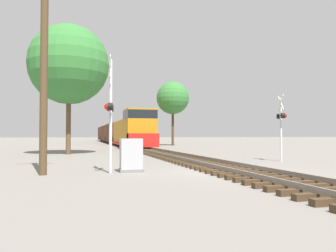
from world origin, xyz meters
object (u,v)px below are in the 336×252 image
crossing_signal_far (281,120)px  tree_mid_background (173,98)px  utility_pole (44,53)px  freight_train (115,133)px  crossing_signal_near (110,109)px  relay_cabinet (131,155)px  tree_far_right (69,65)px

crossing_signal_far → tree_mid_background: size_ratio=0.42×
utility_pole → crossing_signal_far: bearing=15.1°
freight_train → crossing_signal_far: 42.68m
tree_mid_background → freight_train: bearing=116.0°
crossing_signal_far → utility_pole: (-12.56, -3.38, 2.27)m
freight_train → crossing_signal_near: (-4.86, -45.77, 0.73)m
freight_train → tree_mid_background: bearing=-64.0°
freight_train → relay_cabinet: size_ratio=42.42×
freight_train → crossing_signal_near: size_ratio=12.47×
crossing_signal_far → relay_cabinet: (-9.20, -3.18, -1.67)m
crossing_signal_near → crossing_signal_far: size_ratio=1.21×
freight_train → tree_mid_background: tree_mid_background is taller
relay_cabinet → utility_pole: 5.19m
crossing_signal_far → tree_far_right: bearing=65.5°
crossing_signal_near → tree_far_right: (-2.02, 13.47, 4.47)m
freight_train → relay_cabinet: freight_train is taller
utility_pole → tree_far_right: 13.66m
freight_train → tree_far_right: (-6.88, -32.30, 5.20)m
crossing_signal_near → crossing_signal_far: 10.64m
crossing_signal_far → tree_mid_background: 28.79m
crossing_signal_near → utility_pole: size_ratio=0.51×
crossing_signal_near → tree_far_right: size_ratio=0.46×
tree_far_right → relay_cabinet: bearing=-77.7°
utility_pole → relay_cabinet: bearing=3.4°
utility_pole → tree_far_right: (0.46, 13.44, 2.39)m
crossing_signal_near → relay_cabinet: size_ratio=3.40×
utility_pole → freight_train: bearing=80.9°
freight_train → tree_far_right: size_ratio=5.69×
relay_cabinet → tree_mid_background: bearing=71.1°
freight_train → utility_pole: (-7.34, -45.74, 2.81)m
utility_pole → tree_mid_background: tree_mid_background is taller
tree_far_right → tree_mid_background: bearing=53.3°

